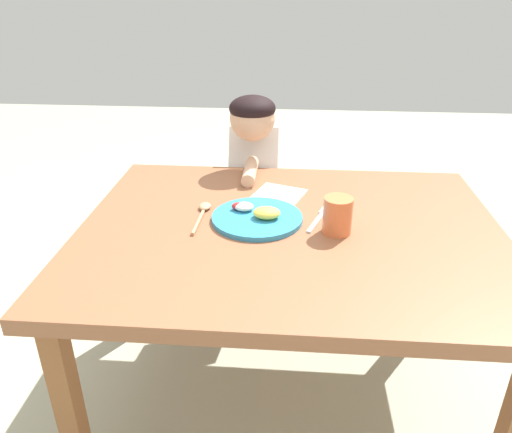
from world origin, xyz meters
The scene contains 8 objects.
ground_plane centered at (0.00, 0.00, 0.00)m, with size 8.00×8.00×0.00m, color #A8A98E.
dining_table centered at (0.00, 0.00, 0.60)m, with size 1.24×0.96×0.66m.
plate centered at (-0.10, 0.04, 0.67)m, with size 0.27×0.27×0.05m.
fork centered at (0.09, 0.07, 0.66)m, with size 0.09×0.21×0.01m.
spoon centered at (-0.27, 0.07, 0.67)m, with size 0.04×0.20×0.02m.
drinking_cup centered at (0.13, -0.02, 0.72)m, with size 0.08×0.08×0.11m, color #E77241.
person centered at (-0.15, 0.55, 0.52)m, with size 0.21×0.38×0.94m.
napkin centered at (-0.04, 0.22, 0.66)m, with size 0.16×0.16×0.00m, color white.
Camera 1 is at (0.00, -1.28, 1.34)m, focal length 34.53 mm.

